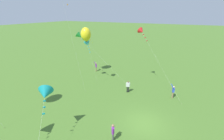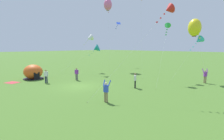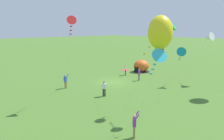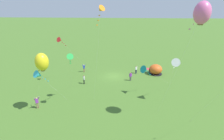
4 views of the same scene
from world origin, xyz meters
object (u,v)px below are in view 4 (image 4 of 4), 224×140
at_px(kite_red, 60,40).
at_px(kite_pink, 202,13).
at_px(person_watching_sky, 37,102).
at_px(person_flying_kite, 84,68).
at_px(person_with_toddler, 136,69).
at_px(kite_orange, 101,10).
at_px(kite_yellow, 42,62).
at_px(popup_tent, 156,69).
at_px(person_strolling, 84,79).
at_px(kite_teal, 145,70).
at_px(person_far_back, 131,76).
at_px(kite_green, 70,58).
at_px(kite_cyan, 39,75).
at_px(kite_white, 175,62).

xyz_separation_m(kite_red, kite_pink, (-18.70, 10.67, 5.10)).
bearing_deg(person_watching_sky, kite_pink, 174.40).
xyz_separation_m(person_flying_kite, person_with_toddler, (-11.23, 0.05, -0.03)).
bearing_deg(kite_pink, person_flying_kite, -45.16).
bearing_deg(kite_orange, kite_yellow, 17.10).
height_order(popup_tent, kite_orange, kite_orange).
xyz_separation_m(person_strolling, kite_teal, (-10.62, 3.36, 3.37)).
bearing_deg(person_far_back, kite_orange, 63.11).
distance_m(popup_tent, kite_green, 20.37).
height_order(kite_yellow, kite_pink, kite_pink).
xyz_separation_m(kite_red, kite_cyan, (-0.25, 9.48, -2.58)).
bearing_deg(kite_pink, kite_orange, -18.96).
xyz_separation_m(kite_green, kite_red, (4.06, -8.01, 0.64)).
xyz_separation_m(kite_yellow, kite_cyan, (0.56, 0.21, -1.69)).
distance_m(person_with_toddler, kite_teal, 9.76).
relative_size(person_flying_kite, person_far_back, 1.10).
bearing_deg(popup_tent, kite_orange, 51.89).
relative_size(person_watching_sky, person_with_toddler, 1.10).
relative_size(person_far_back, kite_white, 0.25).
bearing_deg(person_watching_sky, person_far_back, -142.53).
relative_size(person_flying_kite, person_with_toddler, 1.10).
distance_m(popup_tent, person_with_toddler, 4.09).
bearing_deg(kite_cyan, kite_teal, -157.68).
distance_m(popup_tent, kite_teal, 10.31).
distance_m(person_with_toddler, kite_yellow, 20.63).
relative_size(kite_green, kite_pink, 0.56).
relative_size(person_flying_kite, kite_orange, 0.14).
distance_m(popup_tent, kite_yellow, 23.41).
bearing_deg(kite_cyan, kite_red, -88.51).
xyz_separation_m(person_strolling, kite_yellow, (3.02, 8.98, 6.24)).
distance_m(kite_green, kite_pink, 15.95).
distance_m(person_watching_sky, kite_white, 20.42).
relative_size(popup_tent, person_far_back, 1.63).
distance_m(person_far_back, kite_orange, 15.76).
relative_size(person_watching_sky, kite_teal, 0.29).
xyz_separation_m(popup_tent, kite_yellow, (17.09, 14.74, 6.21)).
relative_size(kite_red, kite_orange, 0.62).
distance_m(popup_tent, kite_cyan, 23.57).
bearing_deg(person_watching_sky, kite_red, -96.95).
relative_size(popup_tent, kite_teal, 0.43).
bearing_deg(kite_red, person_far_back, -172.42).
bearing_deg(kite_green, person_watching_sky, 8.05).
bearing_deg(kite_white, person_flying_kite, -34.86).
height_order(person_with_toddler, kite_green, kite_green).
bearing_deg(popup_tent, kite_red, 16.99).
xyz_separation_m(kite_red, kite_teal, (-14.45, 3.65, -3.76)).
distance_m(person_flying_kite, person_strolling, 5.96).
height_order(person_watching_sky, person_with_toddler, person_watching_sky).
distance_m(person_with_toddler, kite_red, 16.48).
height_order(kite_red, kite_teal, kite_red).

